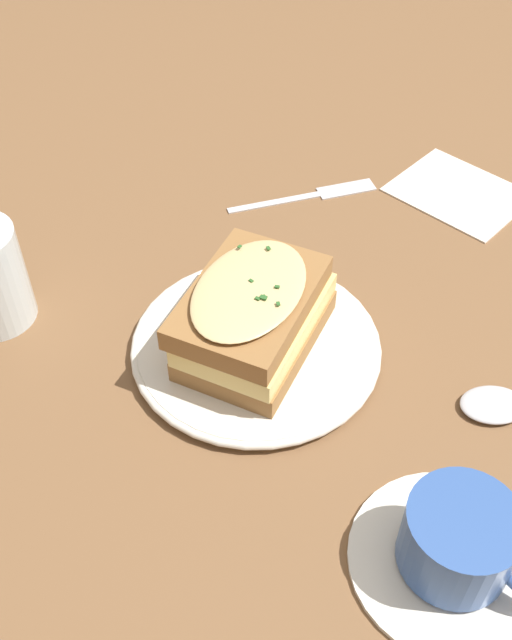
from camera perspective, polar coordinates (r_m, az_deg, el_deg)
The scene contains 7 objects.
ground_plane at distance 0.68m, azimuth 2.00°, elevation -2.83°, with size 2.40×2.40×0.00m, color brown.
dinner_plate at distance 0.68m, azimuth 0.00°, elevation -2.00°, with size 0.23×0.23×0.01m.
sandwich at distance 0.65m, azimuth -0.20°, elevation 0.36°, with size 0.13×0.17×0.07m.
teacup_with_saucer at distance 0.57m, azimuth 15.10°, elevation -16.31°, with size 0.15×0.15×0.06m.
fork at distance 0.87m, azimuth 4.87°, elevation 9.59°, with size 0.11×0.15×0.00m.
spoon at distance 0.68m, azimuth 18.36°, elevation -6.12°, with size 0.14×0.13×0.01m.
napkin at distance 0.90m, azimuth 15.19°, elevation 9.39°, with size 0.14×0.11×0.00m, color silver.
Camera 1 is at (0.26, -0.37, 0.52)m, focal length 42.00 mm.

